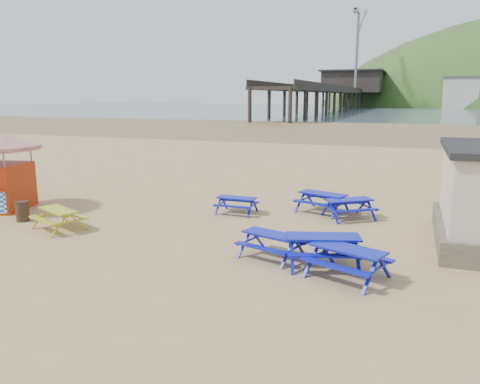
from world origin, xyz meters
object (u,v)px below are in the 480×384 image
at_px(picnic_table_yellow, 59,219).
at_px(litter_bin, 22,211).
at_px(picnic_table_blue_a, 237,205).
at_px(picnic_table_blue_b, 322,203).

height_order(picnic_table_yellow, litter_bin, litter_bin).
relative_size(picnic_table_blue_a, litter_bin, 2.05).
bearing_deg(picnic_table_blue_a, picnic_table_blue_b, 22.89).
distance_m(picnic_table_blue_a, picnic_table_yellow, 6.67).
distance_m(picnic_table_blue_a, picnic_table_blue_b, 3.47).
distance_m(picnic_table_blue_b, picnic_table_yellow, 10.03).
relative_size(picnic_table_blue_b, litter_bin, 3.02).
bearing_deg(picnic_table_yellow, picnic_table_blue_b, 58.12).
distance_m(picnic_table_yellow, litter_bin, 2.10).
bearing_deg(picnic_table_blue_b, picnic_table_yellow, -126.22).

